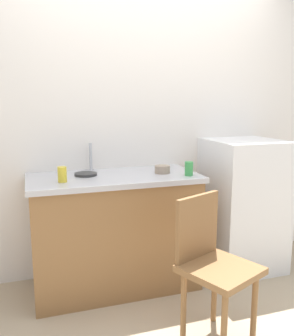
{
  "coord_description": "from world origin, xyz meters",
  "views": [
    {
      "loc": [
        -0.91,
        -1.98,
        1.45
      ],
      "look_at": [
        -0.06,
        0.6,
        0.95
      ],
      "focal_mm": 38.55,
      "sensor_mm": 36.0,
      "label": 1
    }
  ],
  "objects": [
    {
      "name": "ground_plane",
      "position": [
        0.0,
        0.0,
        0.0
      ],
      "size": [
        8.0,
        8.0,
        0.0
      ],
      "primitive_type": "plane",
      "color": "tan"
    },
    {
      "name": "back_wall",
      "position": [
        0.0,
        1.0,
        1.26
      ],
      "size": [
        4.8,
        0.1,
        2.52
      ],
      "primitive_type": "cube",
      "color": "white",
      "rests_on": "ground_plane"
    },
    {
      "name": "cabinet_base",
      "position": [
        -0.31,
        0.65,
        0.43
      ],
      "size": [
        1.25,
        0.6,
        0.86
      ],
      "primitive_type": "cube",
      "color": "olive",
      "rests_on": "ground_plane"
    },
    {
      "name": "countertop",
      "position": [
        -0.31,
        0.65,
        0.88
      ],
      "size": [
        1.29,
        0.64,
        0.04
      ],
      "primitive_type": "cube",
      "color": "#B7B7BC",
      "rests_on": "cabinet_base"
    },
    {
      "name": "faucet",
      "position": [
        -0.45,
        0.9,
        1.01
      ],
      "size": [
        0.02,
        0.02,
        0.22
      ],
      "primitive_type": "cylinder",
      "color": "#B7B7BC",
      "rests_on": "countertop"
    },
    {
      "name": "refrigerator",
      "position": [
        0.83,
        0.65,
        0.57
      ],
      "size": [
        0.6,
        0.61,
        1.13
      ],
      "primitive_type": "cube",
      "color": "white",
      "rests_on": "ground_plane"
    },
    {
      "name": "chair",
      "position": [
        0.1,
        -0.17,
        0.5
      ],
      "size": [
        0.53,
        0.53,
        0.89
      ],
      "rotation": [
        0.0,
        0.0,
        0.41
      ],
      "color": "olive",
      "rests_on": "ground_plane"
    },
    {
      "name": "terracotta_bowl",
      "position": [
        0.07,
        0.61,
        0.93
      ],
      "size": [
        0.12,
        0.12,
        0.06
      ],
      "primitive_type": "cylinder",
      "color": "gray",
      "rests_on": "countertop"
    },
    {
      "name": "hotplate",
      "position": [
        -0.52,
        0.7,
        0.91
      ],
      "size": [
        0.17,
        0.17,
        0.02
      ],
      "primitive_type": "cylinder",
      "color": "#2D2D2D",
      "rests_on": "countertop"
    },
    {
      "name": "cup_yellow",
      "position": [
        -0.71,
        0.53,
        0.95
      ],
      "size": [
        0.06,
        0.06,
        0.11
      ],
      "primitive_type": "cylinder",
      "color": "yellow",
      "rests_on": "countertop"
    },
    {
      "name": "cup_green",
      "position": [
        0.22,
        0.46,
        0.95
      ],
      "size": [
        0.06,
        0.06,
        0.11
      ],
      "primitive_type": "cylinder",
      "color": "green",
      "rests_on": "countertop"
    }
  ]
}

